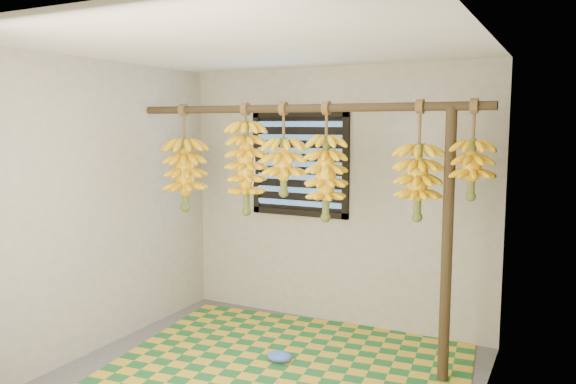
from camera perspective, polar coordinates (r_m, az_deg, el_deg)
The scene contains 15 objects.
ceiling at distance 3.89m, azimuth -3.80°, elevation 14.70°, with size 3.00×3.00×0.01m, color silver.
wall_back at distance 5.25m, azimuth 4.73°, elevation -0.51°, with size 3.00×0.01×2.40m, color gray.
wall_left at distance 4.85m, azimuth -19.14°, elevation -1.48°, with size 0.01×3.00×2.40m, color gray.
wall_right at distance 3.42m, azimuth 18.69°, elevation -4.87°, with size 0.01×3.00×2.40m, color gray.
window at distance 5.34m, azimuth 1.17°, elevation 2.87°, with size 1.00×0.04×1.00m.
hanging_pole at distance 4.48m, azimuth 0.88°, elevation 8.50°, with size 0.06×0.06×3.00m, color #3A2C19.
support_post at distance 4.18m, azimuth 15.85°, elevation -5.45°, with size 0.08×0.08×2.00m, color #3A2C19.
woven_mat at distance 4.57m, azimuth 0.19°, elevation -17.23°, with size 2.68×2.14×0.01m, color #1B5F29.
plastic_bag at distance 4.62m, azimuth -0.87°, elevation -16.37°, with size 0.20×0.15×0.08m, color blue.
banana_bunch_a at distance 5.08m, azimuth -10.41°, elevation 1.80°, with size 0.36×0.36×0.93m.
banana_bunch_b at distance 4.71m, azimuth -4.27°, elevation 2.47°, with size 0.34×0.34×0.93m.
banana_bunch_c at distance 4.54m, azimuth -0.45°, elevation 2.59°, with size 0.35×0.35×0.75m.
banana_bunch_d at distance 4.39m, azimuth 3.88°, elevation 1.47°, with size 0.32×0.32×0.92m.
banana_bunch_e at distance 4.16m, azimuth 13.07°, elevation 1.02°, with size 0.34×0.34×0.87m.
banana_bunch_f at distance 4.08m, azimuth 18.18°, elevation 2.25°, with size 0.30×0.30×0.69m.
Camera 1 is at (1.97, -3.32, 1.88)m, focal length 35.00 mm.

